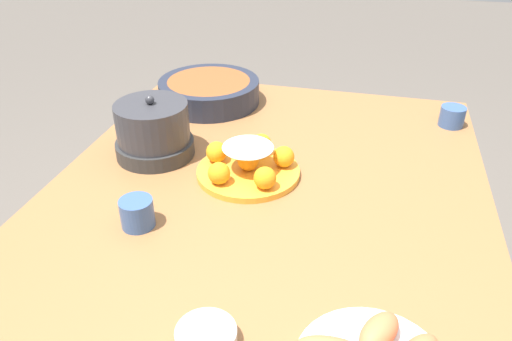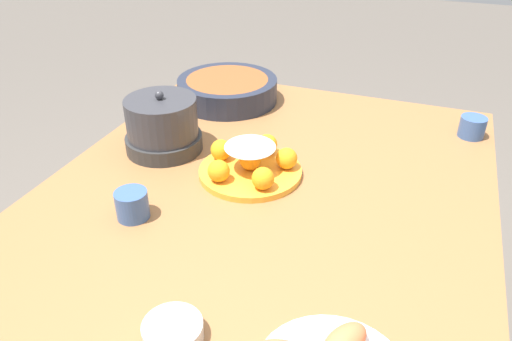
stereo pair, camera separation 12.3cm
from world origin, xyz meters
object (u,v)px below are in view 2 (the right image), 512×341
Objects in this scene: dining_table at (262,224)px; cup_near at (472,127)px; warming_pot at (163,126)px; serving_bowl at (227,89)px; sauce_bowl at (173,331)px; cup_far at (132,205)px; cake_plate at (251,164)px.

dining_table is 18.72× the size of cup_near.
warming_pot is at bearing 70.26° from dining_table.
warming_pot is at bearing 175.16° from serving_bowl.
sauce_bowl is 1.38× the size of cup_far.
cup_near is at bearing -89.34° from serving_bowl.
cake_plate is 0.32m from cup_far.
sauce_bowl is at bearing 154.22° from cup_near.
cup_near is (0.96, -0.46, 0.01)m from sauce_bowl.
warming_pot is (0.04, 0.27, 0.04)m from cake_plate.
cup_far is (0.27, 0.25, 0.02)m from sauce_bowl.
cup_near is (0.43, -0.53, -0.00)m from cake_plate.
cake_plate is 0.28m from warming_pot.
cup_far is (-0.26, 0.18, 0.00)m from cake_plate.
cake_plate is at bearing -34.82° from cup_far.
cup_far reaches higher than dining_table.
cake_plate reaches higher than cup_far.
sauce_bowl is 1.38× the size of cup_near.
dining_table is 0.59m from serving_bowl.
cake_plate is 0.54m from sauce_bowl.
serving_bowl is at bearing 30.29° from cake_plate.
dining_table is 18.76× the size of cup_far.
dining_table is at bearing 0.87° from sauce_bowl.
dining_table is 13.55× the size of sauce_bowl.
cake_plate is at bearing -149.71° from serving_bowl.
dining_table is at bearing -142.65° from cake_plate.
warming_pot is at bearing 81.35° from cake_plate.
cake_plate is 0.68m from cup_near.
cake_plate reaches higher than cup_near.
cup_far is at bearing -163.32° from warming_pot.
cup_far is at bearing 133.97° from cup_near.
cup_far is (-0.68, -0.06, -0.01)m from serving_bowl.
serving_bowl is 1.56× the size of warming_pot.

